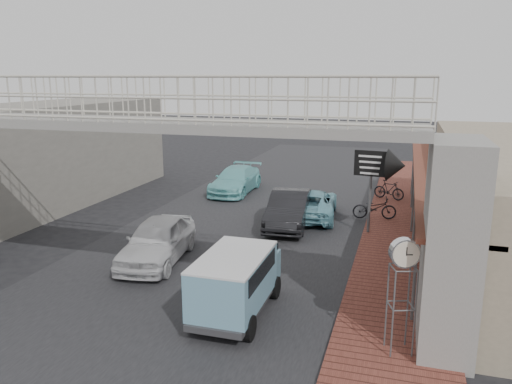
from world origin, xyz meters
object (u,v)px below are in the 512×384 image
Objects in this scene: dark_sedan at (289,209)px; angkot_curb at (312,204)px; motorcycle_far at (389,190)px; arrow_sign at (393,166)px; angkot_far at (236,180)px; angkot_van at (236,276)px; street_clock at (404,258)px; motorcycle_near at (374,208)px; white_hatchback at (157,240)px.

dark_sedan is 0.99× the size of angkot_curb.
arrow_sign is (0.27, -6.20, 2.32)m from motorcycle_far.
angkot_van is at bearing -71.37° from angkot_far.
dark_sedan reaches higher than angkot_curb.
street_clock is at bearing -78.76° from arrow_sign.
motorcycle_near is (3.47, 1.88, -0.15)m from dark_sedan.
motorcycle_near reaches higher than motorcycle_far.
angkot_curb is at bearing 158.16° from arrow_sign.
white_hatchback is 0.98× the size of dark_sedan.
angkot_curb is 10.14m from angkot_van.
angkot_curb is (4.12, 7.10, -0.12)m from white_hatchback.
arrow_sign is (3.54, -2.01, 2.27)m from angkot_curb.
white_hatchback is 5.00m from angkot_van.
angkot_far reaches higher than motorcycle_near.
motorcycle_far is 15.24m from street_clock.
motorcycle_far is at bearing 76.39° from angkot_van.
dark_sedan is 6.92m from angkot_far.
white_hatchback is 2.72× the size of motorcycle_far.
motorcycle_far is (3.27, 4.19, -0.05)m from angkot_curb.
white_hatchback is 0.92× the size of angkot_far.
angkot_far is 8.55m from motorcycle_near.
street_clock is 8.95m from arrow_sign.
angkot_far is 1.39× the size of arrow_sign.
motorcycle_far is (3.43, 14.32, -0.53)m from angkot_van.
angkot_van is at bearing -45.43° from white_hatchback.
motorcycle_near is 0.55× the size of arrow_sign.
angkot_far is (-4.99, 3.74, 0.06)m from angkot_curb.
dark_sedan is 4.75m from arrow_sign.
angkot_van reaches higher than motorcycle_near.
dark_sedan is 1.66× the size of street_clock.
angkot_van is 1.90× the size of motorcycle_near.
dark_sedan is 1.26× the size of angkot_van.
motorcycle_far is (7.39, 11.29, -0.17)m from white_hatchback.
motorcycle_far is at bearing 100.25° from arrow_sign.
angkot_van is (-0.16, -10.13, 0.48)m from angkot_curb.
dark_sedan is 2.39× the size of motorcycle_near.
angkot_far is (-0.87, 10.84, -0.06)m from white_hatchback.
street_clock is (4.76, -9.26, 1.63)m from dark_sedan.
motorcycle_near is (2.96, 10.34, -0.52)m from angkot_van.
street_clock is (8.21, -3.83, 1.62)m from white_hatchback.
angkot_van is 14.74m from motorcycle_far.
motorcycle_far is (8.26, 0.45, -0.11)m from angkot_far.
angkot_curb is at bearing 163.93° from motorcycle_far.
motorcycle_far is at bearing 50.98° from dark_sedan.
white_hatchback reaches higher than motorcycle_near.
motorcycle_near is 11.35m from street_clock.
angkot_far is at bearing 86.63° from white_hatchback.
angkot_curb is 6.24m from angkot_far.
white_hatchback is at bearing 136.37° from street_clock.
motorcycle_near is at bearing -164.85° from motorcycle_far.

